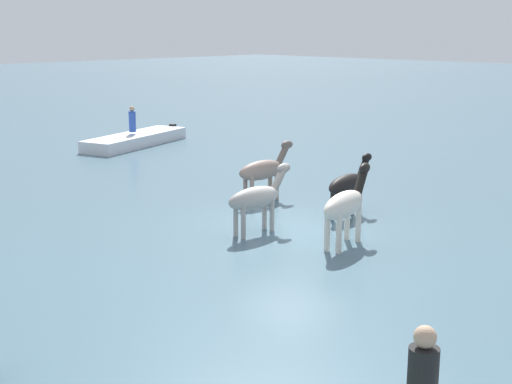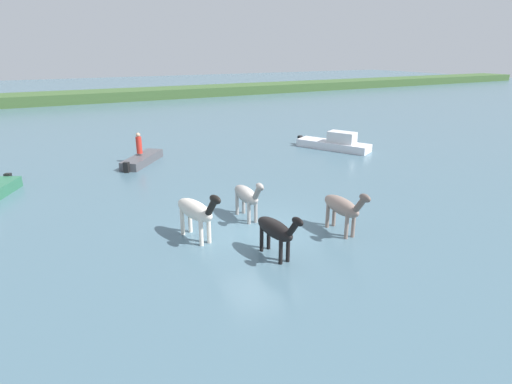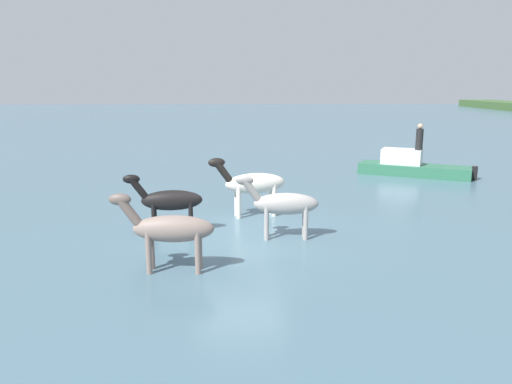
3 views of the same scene
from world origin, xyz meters
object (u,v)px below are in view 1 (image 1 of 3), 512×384
at_px(person_spotter_bow, 132,120).
at_px(person_watcher_seated, 422,384).
at_px(horse_dark_mare, 345,204).
at_px(boat_skiff_near, 136,141).
at_px(horse_rear_stallion, 256,198).
at_px(horse_lead, 263,170).
at_px(horse_chestnut_trailing, 348,184).

height_order(person_spotter_bow, person_watcher_seated, person_watcher_seated).
relative_size(horse_dark_mare, boat_skiff_near, 0.40).
xyz_separation_m(horse_rear_stallion, horse_lead, (2.38, -2.70, 0.03)).
distance_m(horse_chestnut_trailing, boat_skiff_near, 15.09).
relative_size(horse_lead, boat_skiff_near, 0.37).
height_order(horse_chestnut_trailing, horse_dark_mare, horse_dark_mare).
bearing_deg(person_spotter_bow, horse_chestnut_trailing, 168.41).
bearing_deg(person_watcher_seated, boat_skiff_near, -29.44).
bearing_deg(person_watcher_seated, horse_chestnut_trailing, -49.25).
relative_size(horse_dark_mare, horse_lead, 1.07).
height_order(horse_dark_mare, horse_lead, horse_dark_mare).
height_order(horse_dark_mare, person_watcher_seated, person_watcher_seated).
relative_size(horse_rear_stallion, person_watcher_seated, 1.88).
bearing_deg(horse_dark_mare, horse_rear_stallion, 95.53).
xyz_separation_m(horse_rear_stallion, person_spotter_bow, (14.19, -6.19, 0.21)).
xyz_separation_m(horse_chestnut_trailing, horse_dark_mare, (-1.73, 2.37, 0.12)).
bearing_deg(person_watcher_seated, horse_rear_stallion, -36.69).
bearing_deg(horse_rear_stallion, person_watcher_seated, -125.73).
relative_size(boat_skiff_near, person_spotter_bow, 5.21).
xyz_separation_m(boat_skiff_near, person_watcher_seated, (-23.39, 13.20, 1.56)).
bearing_deg(horse_chestnut_trailing, horse_lead, 93.21).
distance_m(horse_rear_stallion, person_spotter_bow, 15.48).
bearing_deg(horse_rear_stallion, boat_skiff_near, 66.93).
bearing_deg(person_spotter_bow, person_watcher_seated, 150.84).
xyz_separation_m(horse_lead, boat_skiff_near, (11.76, -3.61, -0.80)).
distance_m(horse_rear_stallion, horse_dark_mare, 2.46).
xyz_separation_m(horse_chestnut_trailing, horse_lead, (2.97, 0.46, 0.06)).
relative_size(horse_chestnut_trailing, person_spotter_bow, 1.84).
relative_size(horse_lead, person_watcher_seated, 1.94).
bearing_deg(horse_chestnut_trailing, person_spotter_bow, 72.87).
distance_m(horse_chestnut_trailing, person_spotter_bow, 15.10).
bearing_deg(horse_lead, person_spotter_bow, 74.80).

